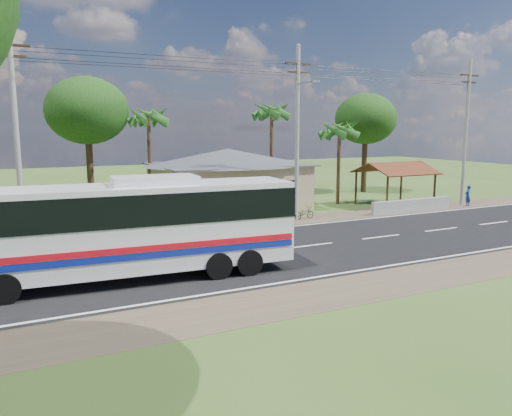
% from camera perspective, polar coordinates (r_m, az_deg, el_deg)
% --- Properties ---
extents(ground, '(120.00, 120.00, 0.00)m').
position_cam_1_polar(ground, '(25.45, 6.35, -4.31)').
color(ground, '#334D1B').
rests_on(ground, ground).
extents(road, '(120.00, 16.00, 0.03)m').
position_cam_1_polar(road, '(25.45, 6.35, -4.29)').
color(road, black).
rests_on(road, ground).
extents(house, '(12.40, 10.00, 5.00)m').
position_cam_1_polar(house, '(36.88, -3.26, 4.06)').
color(house, tan).
rests_on(house, ground).
extents(waiting_shed, '(5.20, 4.48, 3.35)m').
position_cam_1_polar(waiting_shed, '(39.60, 15.65, 4.21)').
color(waiting_shed, '#3B2715').
rests_on(waiting_shed, ground).
extents(concrete_barrier, '(7.00, 0.30, 0.90)m').
position_cam_1_polar(concrete_barrier, '(37.07, 17.35, 0.27)').
color(concrete_barrier, '#9E9E99').
rests_on(concrete_barrier, ground).
extents(utility_poles, '(32.80, 2.22, 11.00)m').
position_cam_1_polar(utility_poles, '(31.68, 4.22, 8.88)').
color(utility_poles, '#9E9E99').
rests_on(utility_poles, ground).
extents(palm_near, '(2.80, 2.80, 6.70)m').
position_cam_1_polar(palm_near, '(39.21, 9.52, 8.74)').
color(palm_near, '#47301E').
rests_on(palm_near, ground).
extents(palm_mid, '(2.80, 2.80, 8.20)m').
position_cam_1_polar(palm_mid, '(41.19, 1.80, 10.89)').
color(palm_mid, '#47301E').
rests_on(palm_mid, ground).
extents(palm_far, '(2.80, 2.80, 7.70)m').
position_cam_1_polar(palm_far, '(37.98, -12.21, 10.11)').
color(palm_far, '#47301E').
rests_on(palm_far, ground).
extents(tree_behind_house, '(6.00, 6.00, 9.61)m').
position_cam_1_polar(tree_behind_house, '(39.17, -18.74, 10.45)').
color(tree_behind_house, '#47301E').
rests_on(tree_behind_house, ground).
extents(tree_behind_shed, '(5.60, 5.60, 9.02)m').
position_cam_1_polar(tree_behind_shed, '(47.13, 12.43, 9.88)').
color(tree_behind_shed, '#47301E').
rests_on(tree_behind_shed, ground).
extents(coach_bus, '(13.21, 3.76, 4.05)m').
position_cam_1_polar(coach_bus, '(19.88, -14.40, -1.53)').
color(coach_bus, silver).
rests_on(coach_bus, ground).
extents(motorcycle, '(1.60, 0.75, 0.81)m').
position_cam_1_polar(motorcycle, '(32.68, 5.53, -0.58)').
color(motorcycle, black).
rests_on(motorcycle, ground).
extents(person, '(0.66, 0.51, 1.59)m').
position_cam_1_polar(person, '(41.30, 23.05, 1.31)').
color(person, navy).
rests_on(person, ground).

